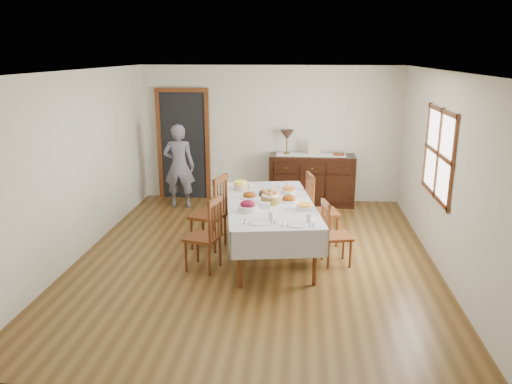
# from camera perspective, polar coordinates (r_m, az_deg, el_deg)

# --- Properties ---
(ground) EXTENTS (6.00, 6.00, 0.00)m
(ground) POSITION_cam_1_polar(r_m,az_deg,el_deg) (7.18, -0.08, -7.53)
(ground) COLOR brown
(room_shell) EXTENTS (5.02, 6.02, 2.65)m
(room_shell) POSITION_cam_1_polar(r_m,az_deg,el_deg) (7.13, -0.93, 6.08)
(room_shell) COLOR white
(room_shell) RESTS_ON ground
(dining_table) EXTENTS (1.55, 2.49, 0.80)m
(dining_table) POSITION_cam_1_polar(r_m,az_deg,el_deg) (7.02, 1.61, -1.92)
(dining_table) COLOR silver
(dining_table) RESTS_ON ground
(chair_left_near) EXTENTS (0.51, 0.51, 1.01)m
(chair_left_near) POSITION_cam_1_polar(r_m,az_deg,el_deg) (6.66, -5.71, -4.75)
(chair_left_near) COLOR #5D2C13
(chair_left_near) RESTS_ON ground
(chair_left_far) EXTENTS (0.57, 0.57, 1.11)m
(chair_left_far) POSITION_cam_1_polar(r_m,az_deg,el_deg) (7.39, -5.09, -2.26)
(chair_left_far) COLOR #5D2C13
(chair_left_far) RESTS_ON ground
(chair_right_near) EXTENTS (0.46, 0.46, 0.91)m
(chair_right_near) POSITION_cam_1_polar(r_m,az_deg,el_deg) (6.90, 8.85, -4.61)
(chair_right_near) COLOR #5D2C13
(chair_right_near) RESTS_ON ground
(chair_right_far) EXTENTS (0.54, 0.54, 1.09)m
(chair_right_far) POSITION_cam_1_polar(r_m,az_deg,el_deg) (7.60, 7.21, -1.88)
(chair_right_far) COLOR #5D2C13
(chair_right_far) RESTS_ON ground
(sideboard) EXTENTS (1.60, 0.58, 0.96)m
(sideboard) POSITION_cam_1_polar(r_m,az_deg,el_deg) (9.58, 6.38, 1.41)
(sideboard) COLOR black
(sideboard) RESTS_ON ground
(person) EXTENTS (0.54, 0.36, 1.68)m
(person) POSITION_cam_1_polar(r_m,az_deg,el_deg) (9.37, -8.79, 3.25)
(person) COLOR slate
(person) RESTS_ON ground
(bread_basket) EXTENTS (0.27, 0.27, 0.19)m
(bread_basket) POSITION_cam_1_polar(r_m,az_deg,el_deg) (6.93, 1.65, -0.69)
(bread_basket) COLOR olive
(bread_basket) RESTS_ON dining_table
(egg_basket) EXTENTS (0.29, 0.29, 0.11)m
(egg_basket) POSITION_cam_1_polar(r_m,az_deg,el_deg) (7.33, 1.42, -0.13)
(egg_basket) COLOR black
(egg_basket) RESTS_ON dining_table
(ham_platter_a) EXTENTS (0.30, 0.30, 0.11)m
(ham_platter_a) POSITION_cam_1_polar(r_m,az_deg,el_deg) (7.21, -0.75, -0.42)
(ham_platter_a) COLOR silver
(ham_platter_a) RESTS_ON dining_table
(ham_platter_b) EXTENTS (0.27, 0.27, 0.11)m
(ham_platter_b) POSITION_cam_1_polar(r_m,az_deg,el_deg) (7.06, 3.78, -0.80)
(ham_platter_b) COLOR silver
(ham_platter_b) RESTS_ON dining_table
(beet_bowl) EXTENTS (0.26, 0.26, 0.15)m
(beet_bowl) POSITION_cam_1_polar(r_m,az_deg,el_deg) (6.59, -0.96, -1.68)
(beet_bowl) COLOR silver
(beet_bowl) RESTS_ON dining_table
(carrot_bowl) EXTENTS (0.21, 0.21, 0.09)m
(carrot_bowl) POSITION_cam_1_polar(r_m,az_deg,el_deg) (7.44, 3.76, 0.17)
(carrot_bowl) COLOR silver
(carrot_bowl) RESTS_ON dining_table
(pineapple_bowl) EXTENTS (0.22, 0.22, 0.13)m
(pineapple_bowl) POSITION_cam_1_polar(r_m,az_deg,el_deg) (7.62, -1.77, 0.73)
(pineapple_bowl) COLOR #CEA788
(pineapple_bowl) RESTS_ON dining_table
(casserole_dish) EXTENTS (0.22, 0.22, 0.08)m
(casserole_dish) POSITION_cam_1_polar(r_m,az_deg,el_deg) (6.71, 5.58, -1.67)
(casserole_dish) COLOR silver
(casserole_dish) RESTS_ON dining_table
(butter_dish) EXTENTS (0.15, 0.11, 0.07)m
(butter_dish) POSITION_cam_1_polar(r_m,az_deg,el_deg) (6.75, 1.05, -1.50)
(butter_dish) COLOR silver
(butter_dish) RESTS_ON dining_table
(setting_left) EXTENTS (0.44, 0.31, 0.10)m
(setting_left) POSITION_cam_1_polar(r_m,az_deg,el_deg) (6.20, 0.72, -3.23)
(setting_left) COLOR silver
(setting_left) RESTS_ON dining_table
(setting_right) EXTENTS (0.44, 0.31, 0.10)m
(setting_right) POSITION_cam_1_polar(r_m,az_deg,el_deg) (6.16, 5.08, -3.43)
(setting_right) COLOR silver
(setting_right) RESTS_ON dining_table
(glass_far_a) EXTENTS (0.07, 0.07, 0.09)m
(glass_far_a) POSITION_cam_1_polar(r_m,az_deg,el_deg) (7.65, -0.70, 0.65)
(glass_far_a) COLOR silver
(glass_far_a) RESTS_ON dining_table
(glass_far_b) EXTENTS (0.07, 0.07, 0.09)m
(glass_far_b) POSITION_cam_1_polar(r_m,az_deg,el_deg) (7.78, 3.66, 0.88)
(glass_far_b) COLOR silver
(glass_far_b) RESTS_ON dining_table
(runner) EXTENTS (1.30, 0.35, 0.01)m
(runner) POSITION_cam_1_polar(r_m,az_deg,el_deg) (9.48, 6.30, 4.26)
(runner) COLOR white
(runner) RESTS_ON sideboard
(table_lamp) EXTENTS (0.26, 0.26, 0.46)m
(table_lamp) POSITION_cam_1_polar(r_m,az_deg,el_deg) (9.45, 3.57, 6.45)
(table_lamp) COLOR brown
(table_lamp) RESTS_ON sideboard
(picture_frame) EXTENTS (0.22, 0.08, 0.28)m
(picture_frame) POSITION_cam_1_polar(r_m,az_deg,el_deg) (9.37, 6.68, 4.95)
(picture_frame) COLOR tan
(picture_frame) RESTS_ON sideboard
(deco_bowl) EXTENTS (0.20, 0.20, 0.06)m
(deco_bowl) POSITION_cam_1_polar(r_m,az_deg,el_deg) (9.49, 9.44, 4.31)
(deco_bowl) COLOR #5D2C13
(deco_bowl) RESTS_ON sideboard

